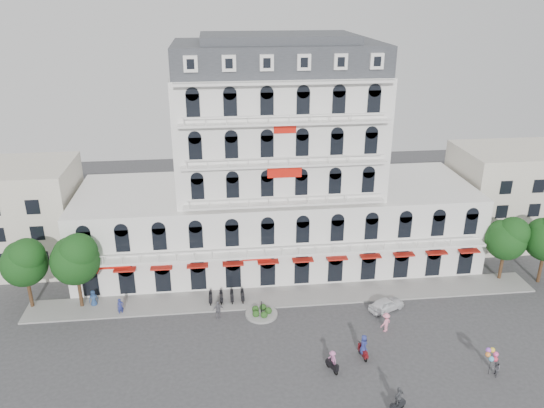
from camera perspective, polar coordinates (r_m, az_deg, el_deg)
The scene contains 19 objects.
ground at distance 49.23m, azimuth 3.15°, elevation -15.49°, with size 120.00×120.00×0.00m, color #38383A.
sidewalk at distance 56.49m, azimuth 1.64°, elevation -9.90°, with size 53.00×4.00×0.16m, color gray.
main_building at distance 60.25m, azimuth 0.55°, elevation 2.67°, with size 45.00×15.00×25.80m.
flank_building_west at distance 67.20m, azimuth -26.00°, elevation -1.18°, with size 14.00×10.00×12.00m, color beige.
flank_building_east at distance 73.17m, azimuth 24.35°, elevation 0.91°, with size 14.00×10.00×12.00m, color beige.
traffic_island at distance 53.59m, azimuth -1.14°, elevation -11.62°, with size 3.20×3.20×1.60m.
parked_scooter_row at distance 55.93m, azimuth -4.89°, elevation -10.43°, with size 4.40×1.80×1.10m, color black, non-canonical shape.
tree_west_outer at distance 57.51m, azimuth -25.12°, elevation -5.55°, with size 4.50×4.48×7.76m.
tree_west_inner at distance 55.48m, azimuth -20.42°, elevation -5.40°, with size 4.76×4.76×8.25m.
tree_east_inner at distance 62.60m, azimuth 23.96°, elevation -3.27°, with size 4.40×4.37×7.57m.
parked_car at distance 55.35m, azimuth 12.20°, elevation -10.49°, with size 1.55×3.84×1.31m, color white.
rider_east at distance 48.36m, azimuth 9.81°, elevation -14.86°, with size 0.73×1.70×2.33m.
rider_northeast at distance 43.87m, azimuth 13.44°, elevation -19.75°, with size 1.51×1.08×2.31m.
rider_center at distance 46.70m, azimuth 6.50°, elevation -16.40°, with size 0.91×1.61×2.00m.
pedestrian_left at distance 57.48m, azimuth -18.65°, elevation -9.61°, with size 0.89×0.58×1.82m, color navy.
pedestrian_mid at distance 53.04m, azimuth -5.80°, elevation -11.25°, with size 1.10×0.46×1.88m, color slate.
pedestrian_right at distance 52.10m, azimuth 12.14°, elevation -12.33°, with size 1.25×0.72×1.94m, color pink.
pedestrian_far at distance 55.35m, azimuth -15.99°, elevation -10.59°, with size 0.66×0.43×1.80m, color navy.
balloon_vendor at distance 49.39m, azimuth 22.79°, elevation -15.45°, with size 1.28×1.22×2.45m.
Camera 1 is at (-6.99, -38.40, 30.00)m, focal length 35.00 mm.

